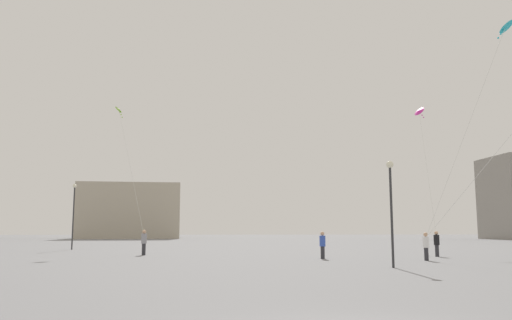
{
  "coord_description": "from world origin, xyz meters",
  "views": [
    {
      "loc": [
        -2.52,
        -8.69,
        1.87
      ],
      "look_at": [
        0.0,
        23.4,
        6.21
      ],
      "focal_mm": 35.74,
      "sensor_mm": 36.0,
      "label": 1
    }
  ],
  "objects_px": {
    "kite_cyan_diamond": "(504,30)",
    "lamppost_west": "(391,196)",
    "person_in_grey": "(144,241)",
    "kite_lime_diamond": "(120,113)",
    "lamppost_east": "(74,206)",
    "person_in_black": "(437,243)",
    "person_in_blue": "(323,244)",
    "building_centre_hall": "(131,212)",
    "kite_magenta_diamond": "(419,112)",
    "person_in_white": "(426,245)"
  },
  "relations": [
    {
      "from": "person_in_black",
      "to": "person_in_blue",
      "type": "relative_size",
      "value": 1.01
    },
    {
      "from": "person_in_blue",
      "to": "person_in_black",
      "type": "bearing_deg",
      "value": -13.69
    },
    {
      "from": "person_in_grey",
      "to": "building_centre_hall",
      "type": "bearing_deg",
      "value": -125.92
    },
    {
      "from": "lamppost_west",
      "to": "person_in_grey",
      "type": "bearing_deg",
      "value": 136.95
    },
    {
      "from": "kite_lime_diamond",
      "to": "lamppost_east",
      "type": "height_order",
      "value": "kite_lime_diamond"
    },
    {
      "from": "building_centre_hall",
      "to": "lamppost_west",
      "type": "xyz_separation_m",
      "value": [
        25.02,
        -77.18,
        -1.71
      ]
    },
    {
      "from": "person_in_grey",
      "to": "lamppost_east",
      "type": "relative_size",
      "value": 0.3
    },
    {
      "from": "person_in_white",
      "to": "kite_lime_diamond",
      "type": "distance_m",
      "value": 27.58
    },
    {
      "from": "person_in_blue",
      "to": "kite_cyan_diamond",
      "type": "height_order",
      "value": "kite_cyan_diamond"
    },
    {
      "from": "person_in_black",
      "to": "building_centre_hall",
      "type": "distance_m",
      "value": 74.92
    },
    {
      "from": "kite_lime_diamond",
      "to": "kite_cyan_diamond",
      "type": "bearing_deg",
      "value": -38.52
    },
    {
      "from": "person_in_white",
      "to": "lamppost_west",
      "type": "relative_size",
      "value": 0.32
    },
    {
      "from": "kite_cyan_diamond",
      "to": "building_centre_hall",
      "type": "bearing_deg",
      "value": 112.59
    },
    {
      "from": "person_in_black",
      "to": "kite_cyan_diamond",
      "type": "height_order",
      "value": "kite_cyan_diamond"
    },
    {
      "from": "kite_magenta_diamond",
      "to": "building_centre_hall",
      "type": "xyz_separation_m",
      "value": [
        -33.71,
        60.25,
        -6.53
      ]
    },
    {
      "from": "kite_magenta_diamond",
      "to": "lamppost_east",
      "type": "height_order",
      "value": "kite_magenta_diamond"
    },
    {
      "from": "person_in_black",
      "to": "person_in_blue",
      "type": "height_order",
      "value": "person_in_black"
    },
    {
      "from": "person_in_grey",
      "to": "lamppost_east",
      "type": "distance_m",
      "value": 13.12
    },
    {
      "from": "lamppost_east",
      "to": "person_in_blue",
      "type": "bearing_deg",
      "value": -38.54
    },
    {
      "from": "kite_cyan_diamond",
      "to": "building_centre_hall",
      "type": "xyz_separation_m",
      "value": [
        -31.83,
        76.5,
        -7.28
      ]
    },
    {
      "from": "person_in_black",
      "to": "kite_cyan_diamond",
      "type": "relative_size",
      "value": 0.15
    },
    {
      "from": "person_in_grey",
      "to": "person_in_black",
      "type": "bearing_deg",
      "value": 124.13
    },
    {
      "from": "kite_cyan_diamond",
      "to": "person_in_black",
      "type": "bearing_deg",
      "value": 93.48
    },
    {
      "from": "person_in_blue",
      "to": "lamppost_west",
      "type": "distance_m",
      "value": 8.05
    },
    {
      "from": "kite_magenta_diamond",
      "to": "lamppost_west",
      "type": "xyz_separation_m",
      "value": [
        -8.68,
        -16.93,
        -8.23
      ]
    },
    {
      "from": "person_in_grey",
      "to": "lamppost_west",
      "type": "xyz_separation_m",
      "value": [
        13.62,
        -12.72,
        2.49
      ]
    },
    {
      "from": "person_in_white",
      "to": "kite_lime_diamond",
      "type": "relative_size",
      "value": 0.15
    },
    {
      "from": "person_in_grey",
      "to": "kite_lime_diamond",
      "type": "xyz_separation_m",
      "value": [
        -3.35,
        6.88,
        10.86
      ]
    },
    {
      "from": "person_in_black",
      "to": "kite_magenta_diamond",
      "type": "distance_m",
      "value": 13.44
    },
    {
      "from": "kite_cyan_diamond",
      "to": "lamppost_west",
      "type": "distance_m",
      "value": 11.3
    },
    {
      "from": "person_in_black",
      "to": "lamppost_west",
      "type": "bearing_deg",
      "value": 92.22
    },
    {
      "from": "kite_cyan_diamond",
      "to": "lamppost_west",
      "type": "relative_size",
      "value": 2.25
    },
    {
      "from": "kite_cyan_diamond",
      "to": "building_centre_hall",
      "type": "distance_m",
      "value": 83.17
    },
    {
      "from": "person_in_grey",
      "to": "person_in_blue",
      "type": "bearing_deg",
      "value": 109.64
    },
    {
      "from": "person_in_white",
      "to": "lamppost_east",
      "type": "relative_size",
      "value": 0.28
    },
    {
      "from": "person_in_white",
      "to": "kite_lime_diamond",
      "type": "xyz_separation_m",
      "value": [
        -20.79,
        14.44,
        10.93
      ]
    },
    {
      "from": "lamppost_east",
      "to": "person_in_white",
      "type": "bearing_deg",
      "value": -35.17
    },
    {
      "from": "lamppost_west",
      "to": "kite_lime_diamond",
      "type": "bearing_deg",
      "value": 130.88
    },
    {
      "from": "person_in_blue",
      "to": "lamppost_west",
      "type": "bearing_deg",
      "value": -102.12
    },
    {
      "from": "person_in_grey",
      "to": "lamppost_east",
      "type": "height_order",
      "value": "lamppost_east"
    },
    {
      "from": "person_in_black",
      "to": "kite_lime_diamond",
      "type": "relative_size",
      "value": 0.15
    },
    {
      "from": "kite_magenta_diamond",
      "to": "person_in_blue",
      "type": "bearing_deg",
      "value": -137.96
    },
    {
      "from": "person_in_white",
      "to": "kite_magenta_diamond",
      "type": "bearing_deg",
      "value": 102.09
    },
    {
      "from": "kite_lime_diamond",
      "to": "building_centre_hall",
      "type": "bearing_deg",
      "value": 97.96
    },
    {
      "from": "person_in_white",
      "to": "person_in_blue",
      "type": "relative_size",
      "value": 0.98
    },
    {
      "from": "kite_lime_diamond",
      "to": "lamppost_west",
      "type": "height_order",
      "value": "kite_lime_diamond"
    },
    {
      "from": "lamppost_west",
      "to": "person_in_blue",
      "type": "bearing_deg",
      "value": 104.3
    },
    {
      "from": "person_in_white",
      "to": "kite_cyan_diamond",
      "type": "bearing_deg",
      "value": -21.85
    },
    {
      "from": "person_in_grey",
      "to": "kite_lime_diamond",
      "type": "distance_m",
      "value": 13.29
    },
    {
      "from": "person_in_grey",
      "to": "lamppost_west",
      "type": "bearing_deg",
      "value": 90.99
    }
  ]
}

